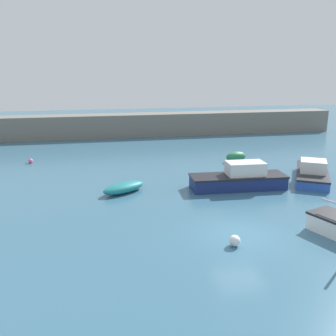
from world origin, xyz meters
TOP-DOWN VIEW (x-y plane):
  - ground_plane at (0.00, 0.00)m, footprint 120.00×120.00m
  - harbor_breakwater at (0.00, 28.87)m, footprint 46.09×2.88m
  - rowboat_blue_near at (-5.08, 7.60)m, footprint 3.28×2.62m
  - motorboat_grey_hull at (8.66, 7.73)m, footprint 4.83×6.17m
  - cabin_cruiser_white at (2.73, 6.98)m, footprint 6.59×2.30m
  - dinghy_near_pier at (5.29, 14.15)m, footprint 2.13×1.48m
  - mooring_buoy_white at (-0.74, -1.10)m, footprint 0.53×0.53m
  - mooring_buoy_pink at (-12.30, 17.09)m, footprint 0.41×0.41m

SIDE VIEW (x-z plane):
  - ground_plane at x=0.00m, z-range -0.20..0.00m
  - mooring_buoy_pink at x=-12.30m, z-range 0.00..0.41m
  - mooring_buoy_white at x=-0.74m, z-range 0.00..0.53m
  - rowboat_blue_near at x=-5.08m, z-range 0.00..0.67m
  - dinghy_near_pier at x=5.29m, z-range 0.00..0.89m
  - motorboat_grey_hull at x=8.66m, z-range -0.25..1.33m
  - cabin_cruiser_white at x=2.73m, z-range -0.24..1.59m
  - harbor_breakwater at x=0.00m, z-range 0.00..2.64m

